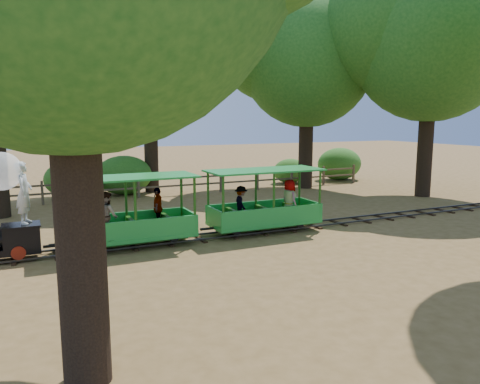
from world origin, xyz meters
name	(u,v)px	position (x,y,z in m)	size (l,w,h in m)	color
ground	(287,229)	(0.00, 0.00, 0.00)	(90.00, 90.00, 0.00)	olive
track	(287,227)	(0.00, 0.00, 0.07)	(22.00, 1.00, 0.10)	#3F3D3A
carriage_front	(130,219)	(-5.05, -0.02, 0.81)	(3.63, 1.51, 1.89)	green
carriage_rear	(265,207)	(-0.83, -0.02, 0.80)	(3.63, 1.48, 1.89)	green
oak_nc	(146,24)	(-2.03, 9.58, 7.88)	(7.71, 6.79, 10.66)	#2D2116
oak_ne	(306,54)	(5.47, 7.59, 6.72)	(8.24, 7.25, 9.68)	#2D2116
oak_e	(430,33)	(8.96, 3.10, 7.24)	(8.76, 7.71, 10.38)	#2D2116
fence	(201,181)	(0.00, 8.00, 0.58)	(18.10, 0.10, 1.00)	brown
shrub_west	(73,179)	(-5.67, 9.30, 0.85)	(2.47, 1.90, 1.71)	#2D6B1E
shrub_mid_w	(124,175)	(-3.39, 9.30, 0.91)	(2.64, 2.03, 1.83)	#2D6B1E
shrub_mid_e	(290,171)	(5.68, 9.30, 0.67)	(1.94, 1.49, 1.34)	#2D6B1E
shrub_east	(339,164)	(9.00, 9.30, 0.93)	(2.69, 2.07, 1.86)	#2D6B1E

